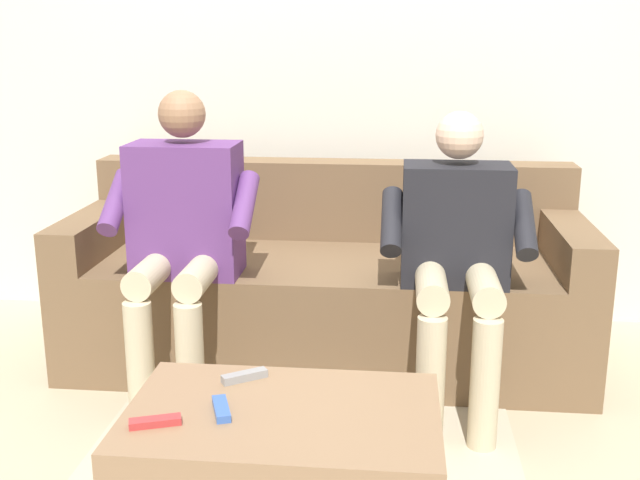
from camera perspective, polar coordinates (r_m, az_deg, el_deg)
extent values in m
plane|color=tan|center=(2.75, -0.98, -14.47)|extent=(8.00, 8.00, 0.00)
cube|color=beige|center=(3.69, 1.41, 14.43)|extent=(5.24, 0.06, 2.64)
cube|color=brown|center=(3.20, 0.29, -5.61)|extent=(1.81, 0.65, 0.46)
cube|color=brown|center=(3.53, 0.94, -0.61)|extent=(2.13, 0.18, 0.81)
cube|color=brown|center=(3.23, 18.05, -4.54)|extent=(0.16, 0.65, 0.63)
cube|color=brown|center=(3.40, -16.52, -3.44)|extent=(0.16, 0.65, 0.63)
cube|color=#8C6B4C|center=(2.19, -2.75, -16.96)|extent=(0.84, 0.55, 0.38)
cube|color=black|center=(2.86, 10.05, 1.16)|extent=(0.39, 0.23, 0.44)
sphere|color=beige|center=(2.80, 10.35, 7.68)|extent=(0.17, 0.17, 0.17)
cylinder|color=#C6B793|center=(2.72, 12.06, -3.27)|extent=(0.11, 0.39, 0.11)
cylinder|color=#C6B793|center=(2.71, 8.27, -3.19)|extent=(0.11, 0.39, 0.11)
cylinder|color=#C6B793|center=(2.65, 12.16, -10.47)|extent=(0.10, 0.10, 0.46)
cylinder|color=#C6B793|center=(2.63, 8.20, -10.43)|extent=(0.10, 0.10, 0.46)
cylinder|color=black|center=(2.80, 14.94, 1.12)|extent=(0.08, 0.27, 0.22)
cylinder|color=black|center=(2.77, 5.36, 1.39)|extent=(0.08, 0.27, 0.22)
cube|color=#5B3370|center=(2.96, -9.93, 2.24)|extent=(0.41, 0.23, 0.51)
sphere|color=#936B4C|center=(2.90, -10.25, 9.22)|extent=(0.18, 0.18, 0.18)
cylinder|color=#C6B793|center=(2.82, -8.94, -2.50)|extent=(0.11, 0.35, 0.11)
cylinder|color=#C6B793|center=(2.87, -12.42, -2.36)|extent=(0.11, 0.35, 0.11)
cylinder|color=#C6B793|center=(2.76, -9.63, -9.24)|extent=(0.10, 0.10, 0.46)
cylinder|color=#C6B793|center=(2.81, -13.21, -8.97)|extent=(0.10, 0.10, 0.46)
cylinder|color=#5B3370|center=(2.81, -5.66, 2.64)|extent=(0.08, 0.27, 0.22)
cylinder|color=#5B3370|center=(2.95, -14.91, 2.76)|extent=(0.08, 0.27, 0.22)
cube|color=gray|center=(2.27, -5.64, -10.05)|extent=(0.13, 0.10, 0.02)
cube|color=#B73333|center=(2.06, -12.17, -13.09)|extent=(0.14, 0.08, 0.02)
cube|color=#3860B7|center=(2.10, -7.36, -12.36)|extent=(0.08, 0.13, 0.02)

